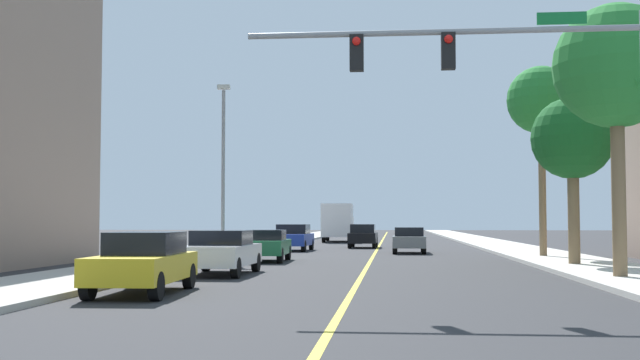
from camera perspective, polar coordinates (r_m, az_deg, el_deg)
name	(u,v)px	position (r m, az deg, el deg)	size (l,w,h in m)	color
ground	(377,249)	(46.53, 4.27, -5.17)	(192.00, 192.00, 0.00)	#2D2D30
sidewalk_left	(245,248)	(47.40, -5.62, -5.03)	(3.80, 168.00, 0.15)	#B2ADA3
sidewalk_right	(514,249)	(47.06, 14.23, -4.97)	(3.80, 168.00, 0.15)	beige
lane_marking_center	(377,249)	(46.53, 4.27, -5.17)	(0.16, 144.00, 0.01)	yellow
traffic_signal_mast	(521,86)	(18.02, 14.70, 6.75)	(9.07, 0.36, 6.30)	gray
street_lamp	(223,161)	(35.15, -7.21, 1.45)	(0.56, 0.28, 7.80)	gray
palm_near	(616,68)	(24.00, 21.15, 7.77)	(3.60, 3.60, 7.87)	brown
palm_mid	(572,140)	(30.09, 18.25, 2.84)	(3.05, 3.05, 6.19)	brown
palm_far	(541,102)	(36.74, 16.11, 5.60)	(3.11, 3.11, 8.68)	brown
car_green	(265,245)	(32.75, -4.11, -4.83)	(1.95, 3.98, 1.35)	#196638
car_white	(220,252)	(25.01, -7.42, -5.31)	(2.01, 4.28, 1.42)	white
car_blue	(293,237)	(44.43, -2.03, -4.27)	(2.09, 4.16, 1.52)	#1E389E
car_black	(363,236)	(49.22, 3.22, -4.17)	(1.81, 3.91, 1.51)	black
car_yellow	(144,262)	(18.78, -12.98, -5.95)	(1.87, 4.27, 1.46)	gold
car_gray	(409,240)	(41.36, 6.64, -4.43)	(1.78, 3.98, 1.38)	slate
delivery_truck	(338,222)	(63.23, 1.35, -3.13)	(2.62, 7.90, 3.08)	silver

